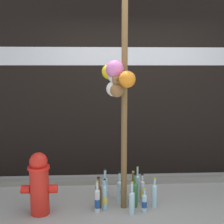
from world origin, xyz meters
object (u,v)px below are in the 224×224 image
(bottle_5, at_px, (142,191))
(bottle_6, at_px, (99,195))
(bottle_3, at_px, (120,190))
(bottle_10, at_px, (135,193))
(memorial_post, at_px, (120,58))
(bottle_11, at_px, (105,197))
(bottle_8, at_px, (144,203))
(fire_hydrant, at_px, (39,183))
(bottle_4, at_px, (97,200))
(bottle_9, at_px, (132,201))
(bottle_0, at_px, (105,187))
(bottle_2, at_px, (154,195))
(bottle_7, at_px, (137,186))
(bottle_1, at_px, (133,190))

(bottle_5, height_order, bottle_6, bottle_6)
(bottle_3, height_order, bottle_10, bottle_10)
(memorial_post, bearing_deg, bottle_11, -170.92)
(bottle_3, height_order, bottle_11, bottle_3)
(bottle_8, bearing_deg, bottle_6, 164.81)
(fire_hydrant, bearing_deg, bottle_3, 15.97)
(bottle_3, distance_m, bottle_4, 0.41)
(bottle_4, distance_m, bottle_6, 0.13)
(bottle_9, bearing_deg, fire_hydrant, 176.40)
(bottle_0, bearing_deg, bottle_3, -28.05)
(bottle_0, relative_size, bottle_9, 1.03)
(bottle_8, bearing_deg, bottle_2, 40.97)
(bottle_6, relative_size, bottle_11, 0.99)
(memorial_post, xyz_separation_m, bottle_6, (-0.26, 0.04, -1.67))
(bottle_7, xyz_separation_m, bottle_11, (-0.44, -0.31, -0.01))
(bottle_4, distance_m, bottle_9, 0.41)
(bottle_0, height_order, bottle_10, bottle_10)
(bottle_5, bearing_deg, bottle_4, -155.16)
(memorial_post, distance_m, bottle_7, 1.70)
(bottle_2, xyz_separation_m, bottle_6, (-0.69, 0.02, 0.00))
(bottle_2, xyz_separation_m, bottle_11, (-0.62, -0.05, 0.00))
(fire_hydrant, relative_size, bottle_7, 1.72)
(bottle_7, distance_m, bottle_10, 0.25)
(bottle_3, xyz_separation_m, bottle_9, (0.11, -0.35, -0.00))
(bottle_10, distance_m, bottle_11, 0.38)
(fire_hydrant, xyz_separation_m, bottle_7, (1.21, 0.37, -0.20))
(bottle_5, bearing_deg, bottle_1, -156.62)
(memorial_post, xyz_separation_m, bottle_4, (-0.27, -0.09, -1.68))
(fire_hydrant, bearing_deg, bottle_1, 10.57)
(memorial_post, bearing_deg, bottle_3, 83.29)
(memorial_post, bearing_deg, bottle_4, -161.90)
(bottle_4, bearing_deg, bottle_3, 43.72)
(bottle_6, bearing_deg, memorial_post, -9.59)
(bottle_0, bearing_deg, bottle_1, -25.64)
(bottle_1, bearing_deg, bottle_3, 157.32)
(bottle_5, distance_m, bottle_7, 0.11)
(bottle_4, bearing_deg, memorial_post, 18.10)
(bottle_4, height_order, bottle_10, bottle_10)
(bottle_2, bearing_deg, bottle_1, 157.47)
(bottle_4, height_order, bottle_6, bottle_4)
(bottle_1, bearing_deg, bottle_9, -99.48)
(memorial_post, xyz_separation_m, bottle_1, (0.18, 0.13, -1.66))
(bottle_7, height_order, bottle_9, bottle_7)
(bottle_4, bearing_deg, bottle_11, 33.41)
(bottle_3, bearing_deg, bottle_7, 19.97)
(bottle_5, bearing_deg, fire_hydrant, -168.08)
(bottle_11, bearing_deg, bottle_8, -9.22)
(bottle_2, bearing_deg, bottle_3, 157.41)
(fire_hydrant, xyz_separation_m, bottle_1, (1.14, 0.21, -0.20))
(fire_hydrant, xyz_separation_m, bottle_6, (0.70, 0.13, -0.22))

